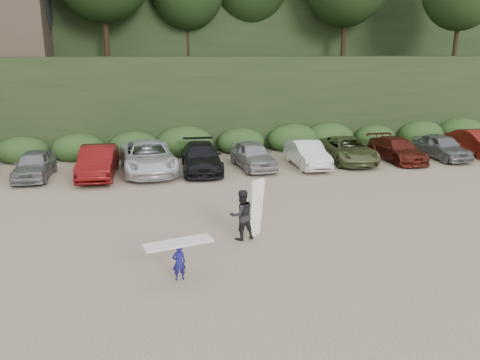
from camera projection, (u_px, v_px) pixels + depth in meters
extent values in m
plane|color=tan|center=(204.00, 242.00, 16.03)|extent=(120.00, 120.00, 0.00)
cube|color=black|center=(162.00, 97.00, 35.96)|extent=(80.00, 14.00, 6.00)
cube|color=black|center=(151.00, 36.00, 51.59)|extent=(90.00, 30.00, 16.00)
cube|color=#2B491E|center=(162.00, 146.00, 29.41)|extent=(46.20, 2.00, 1.20)
imported|color=gray|center=(34.00, 165.00, 24.01)|extent=(1.78, 4.23, 1.43)
imported|color=maroon|center=(98.00, 162.00, 24.23)|extent=(1.97, 5.00, 1.62)
imported|color=silver|center=(148.00, 157.00, 25.25)|extent=(3.15, 6.11, 1.65)
imported|color=black|center=(201.00, 157.00, 25.53)|extent=(2.39, 5.25, 1.49)
imported|color=#9D9DA1|center=(253.00, 155.00, 26.15)|extent=(2.11, 4.51, 1.49)
imported|color=white|center=(307.00, 154.00, 26.49)|extent=(1.66, 4.48, 1.46)
imported|color=#576239|center=(348.00, 150.00, 27.64)|extent=(2.71, 5.32, 1.44)
imported|color=#5C1C15|center=(397.00, 149.00, 27.95)|extent=(2.03, 4.74, 1.36)
imported|color=slate|center=(442.00, 147.00, 28.52)|extent=(1.81, 4.36, 1.48)
imported|color=maroon|center=(478.00, 143.00, 29.46)|extent=(1.79, 4.75, 1.55)
imported|color=navy|center=(179.00, 262.00, 13.26)|extent=(0.41, 0.29, 1.07)
cube|color=white|center=(178.00, 243.00, 13.10)|extent=(2.02, 0.97, 0.08)
imported|color=black|center=(242.00, 215.00, 16.08)|extent=(1.00, 0.86, 1.79)
cube|color=white|center=(256.00, 208.00, 16.27)|extent=(0.66, 0.58, 2.10)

